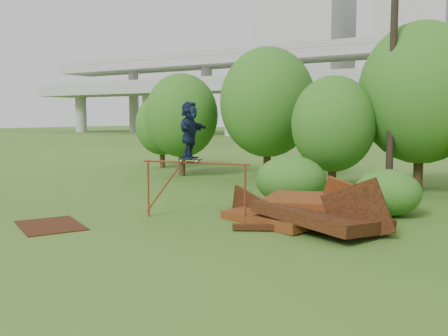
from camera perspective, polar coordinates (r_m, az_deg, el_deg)
The scene contains 16 objects.
ground at distance 13.64m, azimuth -1.66°, elevation -7.62°, with size 240.00×240.00×0.00m, color #2D5116.
scrap_pile at distance 14.72m, azimuth 9.19°, elevation -5.08°, with size 5.64×3.31×1.97m.
grind_rail at distance 15.26m, azimuth -3.37°, elevation -0.96°, with size 3.51×0.73×1.82m.
skateboard at distance 15.28m, azimuth -3.92°, elevation 0.98°, with size 0.76×0.33×0.08m.
skater at distance 15.23m, azimuth -3.94°, elevation 4.32°, with size 1.62×0.52×1.75m, color #111D35.
flat_plate at distance 15.54m, azimuth -19.23°, elevation -6.22°, with size 2.31×1.65×0.03m, color #34190B.
tree_0 at distance 26.87m, azimuth -4.87°, elevation 5.99°, with size 3.89×3.89×5.49m.
tree_1 at distance 25.25m, azimuth 5.00°, elevation 7.47°, with size 4.78×4.78×6.65m.
tree_2 at distance 21.19m, azimuth 12.37°, elevation 4.92°, with size 3.46×3.46×4.88m.
tree_3 at distance 22.49m, azimuth 21.61°, elevation 7.96°, with size 5.13×5.13×7.11m.
tree_6 at distance 31.26m, azimuth -7.10°, elevation 4.92°, with size 3.27×3.27×4.57m.
shrub_left at distance 18.20m, azimuth 7.64°, elevation -1.40°, with size 2.58×2.38×1.79m, color #2D5717.
shrub_right at distance 16.89m, azimuth 18.18°, elevation -2.69°, with size 2.13×1.95×1.51m, color #2D5717.
utility_pole at distance 20.84m, azimuth 18.70°, elevation 10.33°, with size 1.40×0.28×9.67m.
building_left at distance 116.20m, azimuth 9.24°, elevation 12.88°, with size 18.00×16.00×35.00m, color #9E9E99.
building_right at distance 115.91m, azimuth 20.85°, elevation 10.86°, with size 14.00×14.00×28.00m, color #9E9E99.
Camera 1 is at (7.41, -11.00, 3.18)m, focal length 40.00 mm.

